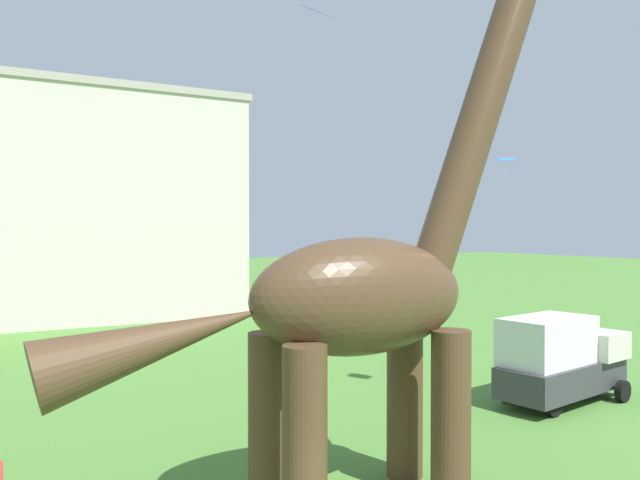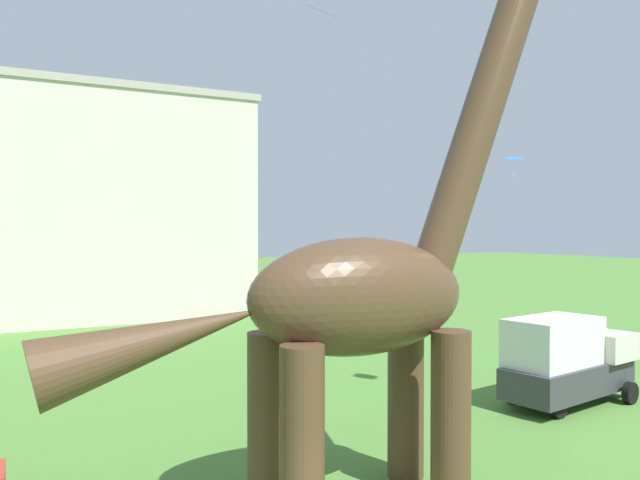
{
  "view_description": "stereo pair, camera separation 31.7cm",
  "coord_description": "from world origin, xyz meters",
  "views": [
    {
      "loc": [
        -5.0,
        -8.4,
        6.39
      ],
      "look_at": [
        2.42,
        4.91,
        6.12
      ],
      "focal_mm": 35.31,
      "sensor_mm": 36.0,
      "label": 1
    },
    {
      "loc": [
        -4.72,
        -8.55,
        6.39
      ],
      "look_at": [
        2.42,
        4.91,
        6.12
      ],
      "focal_mm": 35.31,
      "sensor_mm": 36.0,
      "label": 2
    }
  ],
  "objects": [
    {
      "name": "dinosaur_sculpture",
      "position": [
        2.78,
        3.75,
        4.84
      ],
      "size": [
        12.8,
        2.71,
        13.38
      ],
      "rotation": [
        0.0,
        0.0,
        0.3
      ],
      "color": "#513823",
      "rests_on": "ground_plane"
    },
    {
      "name": "parked_box_truck",
      "position": [
        13.86,
        7.35,
        1.65
      ],
      "size": [
        5.87,
        2.98,
        3.2
      ],
      "rotation": [
        0.0,
        0.0,
        0.16
      ],
      "color": "#38383D",
      "rests_on": "ground_plane"
    },
    {
      "name": "kite_high_left",
      "position": [
        8.09,
        15.44,
        15.76
      ],
      "size": [
        1.38,
        1.17,
        0.43
      ],
      "color": "purple"
    },
    {
      "name": "kite_near_low",
      "position": [
        16.96,
        13.09,
        9.64
      ],
      "size": [
        0.95,
        0.86,
        0.99
      ],
      "color": "#287AE5"
    },
    {
      "name": "background_building_block",
      "position": [
        1.45,
        40.96,
        8.12
      ],
      "size": [
        23.3,
        13.53,
        16.23
      ],
      "color": "beige",
      "rests_on": "ground_plane"
    }
  ]
}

